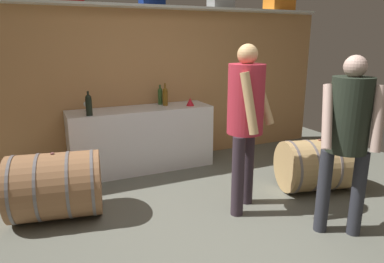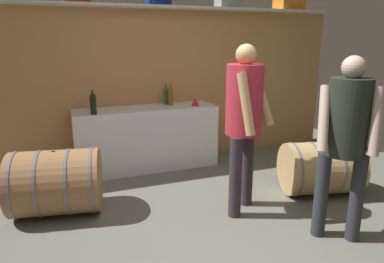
# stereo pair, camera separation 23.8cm
# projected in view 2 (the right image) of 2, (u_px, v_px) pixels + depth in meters

# --- Properties ---
(ground_plane) EXTENTS (6.78, 7.85, 0.02)m
(ground_plane) POSITION_uv_depth(u_px,v_px,m) (205.00, 209.00, 3.70)
(ground_plane) COLOR #626459
(back_wall_panel) EXTENTS (5.58, 0.10, 2.12)m
(back_wall_panel) POSITION_uv_depth(u_px,v_px,m) (158.00, 88.00, 5.00)
(back_wall_panel) COLOR tan
(back_wall_panel) RESTS_ON ground
(high_shelf_board) EXTENTS (5.13, 0.40, 0.03)m
(high_shelf_board) POSITION_uv_depth(u_px,v_px,m) (159.00, 7.00, 4.59)
(high_shelf_board) COLOR silver
(high_shelf_board) RESTS_ON back_wall_panel
(toolcase_grey) EXTENTS (0.35, 0.24, 0.21)m
(toolcase_grey) POSITION_uv_depth(u_px,v_px,m) (228.00, 0.00, 4.90)
(toolcase_grey) COLOR gray
(toolcase_grey) RESTS_ON high_shelf_board
(toolcase_orange) EXTENTS (0.40, 0.30, 0.25)m
(toolcase_orange) POSITION_uv_depth(u_px,v_px,m) (289.00, 2.00, 5.25)
(toolcase_orange) COLOR orange
(toolcase_orange) RESTS_ON high_shelf_board
(work_cabinet) EXTENTS (1.90, 0.54, 0.85)m
(work_cabinet) POSITION_uv_depth(u_px,v_px,m) (147.00, 138.00, 4.77)
(work_cabinet) COLOR white
(work_cabinet) RESTS_ON ground
(wine_bottle_green) EXTENTS (0.06, 0.06, 0.28)m
(wine_bottle_green) POSITION_uv_depth(u_px,v_px,m) (166.00, 95.00, 4.89)
(wine_bottle_green) COLOR #345B2A
(wine_bottle_green) RESTS_ON work_cabinet
(wine_bottle_dark) EXTENTS (0.08, 0.08, 0.29)m
(wine_bottle_dark) POSITION_uv_depth(u_px,v_px,m) (93.00, 103.00, 4.22)
(wine_bottle_dark) COLOR black
(wine_bottle_dark) RESTS_ON work_cabinet
(wine_bottle_amber) EXTENTS (0.07, 0.07, 0.31)m
(wine_bottle_amber) POSITION_uv_depth(u_px,v_px,m) (171.00, 96.00, 4.80)
(wine_bottle_amber) COLOR brown
(wine_bottle_amber) RESTS_ON work_cabinet
(wine_glass) EXTENTS (0.07, 0.07, 0.13)m
(wine_glass) POSITION_uv_depth(u_px,v_px,m) (92.00, 103.00, 4.50)
(wine_glass) COLOR white
(wine_glass) RESTS_ON work_cabinet
(red_funnel) EXTENTS (0.11, 0.11, 0.11)m
(red_funnel) POSITION_uv_depth(u_px,v_px,m) (195.00, 102.00, 4.78)
(red_funnel) COLOR red
(red_funnel) RESTS_ON work_cabinet
(wine_barrel_near) EXTENTS (0.96, 0.80, 0.67)m
(wine_barrel_near) POSITION_uv_depth(u_px,v_px,m) (56.00, 182.00, 3.52)
(wine_barrel_near) COLOR #966843
(wine_barrel_near) RESTS_ON ground
(wine_barrel_far) EXTENTS (0.95, 0.78, 0.62)m
(wine_barrel_far) POSITION_uv_depth(u_px,v_px,m) (321.00, 168.00, 4.00)
(wine_barrel_far) COLOR tan
(wine_barrel_far) RESTS_ON ground
(winemaker_pouring) EXTENTS (0.51, 0.46, 1.61)m
(winemaker_pouring) POSITION_uv_depth(u_px,v_px,m) (346.00, 131.00, 2.90)
(winemaker_pouring) COLOR #2B2D35
(winemaker_pouring) RESTS_ON ground
(visitor_tasting) EXTENTS (0.54, 0.49, 1.69)m
(visitor_tasting) POSITION_uv_depth(u_px,v_px,m) (244.00, 113.00, 3.40)
(visitor_tasting) COLOR #332831
(visitor_tasting) RESTS_ON ground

